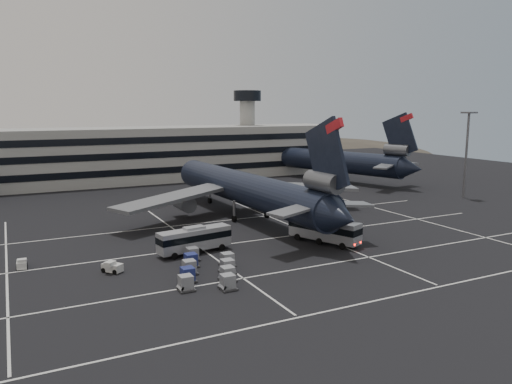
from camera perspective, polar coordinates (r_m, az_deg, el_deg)
ground at (r=68.50m, az=-0.50°, el=-6.59°), size 260.00×260.00×0.00m
lane_markings at (r=69.53m, az=-0.06°, el=-6.34°), size 90.00×55.62×0.01m
terminal at (r=133.32m, az=-15.33°, el=4.03°), size 125.00×26.00×24.00m
hills at (r=235.88m, az=-14.95°, el=1.70°), size 352.00×180.00×44.00m
lightpole_right at (r=114.47m, az=22.98°, el=5.20°), size 2.40×2.40×18.28m
trijet_main at (r=86.43m, az=-1.08°, el=0.38°), size 47.41×57.63×18.08m
trijet_far at (r=134.80m, az=7.78°, el=3.70°), size 26.02×56.32×18.08m
bus_near at (r=71.90m, az=7.81°, el=-4.17°), size 6.50×11.02×3.84m
bus_far at (r=67.02m, az=-7.04°, el=-5.29°), size 10.41×3.89×3.59m
tug_a at (r=66.82m, az=-25.20°, el=-7.45°), size 1.33×2.08×1.28m
tug_b at (r=61.56m, az=-16.03°, el=-8.23°), size 2.50×2.63×1.47m
uld_cluster at (r=58.49m, az=-5.73°, el=-8.69°), size 9.52×13.97×1.64m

